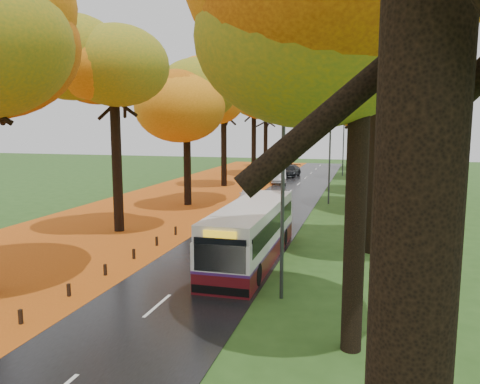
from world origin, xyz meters
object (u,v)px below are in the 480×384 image
at_px(car_silver, 278,176).
at_px(car_dark, 290,171).
at_px(streetlamp_near, 276,175).
at_px(streetlamp_far, 342,139).
at_px(car_white, 249,195).
at_px(bus, 251,231).
at_px(streetlamp_mid, 327,147).

bearing_deg(car_silver, car_dark, 76.42).
relative_size(streetlamp_near, streetlamp_far, 1.00).
height_order(streetlamp_far, car_dark, streetlamp_far).
xyz_separation_m(car_white, car_silver, (-0.08, 13.77, 0.12)).
distance_m(car_white, car_silver, 13.77).
xyz_separation_m(streetlamp_far, bus, (-2.02, -39.52, -3.25)).
xyz_separation_m(streetlamp_mid, bus, (-2.02, -17.52, -3.25)).
xyz_separation_m(streetlamp_near, bus, (-2.02, 4.48, -3.25)).
relative_size(streetlamp_near, car_white, 2.10).
relative_size(streetlamp_near, bus, 0.77).
bearing_deg(streetlamp_mid, car_dark, 107.38).
bearing_deg(streetlamp_near, bus, 114.32).
distance_m(car_white, car_dark, 20.63).
distance_m(streetlamp_far, car_white, 24.44).
height_order(streetlamp_far, car_white, streetlamp_far).
bearing_deg(car_silver, car_white, -101.24).
relative_size(bus, car_white, 2.71).
xyz_separation_m(streetlamp_near, streetlamp_far, (0.00, 44.00, 0.00)).
xyz_separation_m(streetlamp_mid, streetlamp_far, (0.00, 22.00, 0.00)).
bearing_deg(car_dark, streetlamp_far, 28.54).
bearing_deg(streetlamp_near, streetlamp_mid, 90.00).
bearing_deg(bus, streetlamp_mid, 83.14).
height_order(streetlamp_near, bus, streetlamp_near).
relative_size(streetlamp_far, car_white, 2.10).
relative_size(streetlamp_near, streetlamp_mid, 1.00).
distance_m(bus, car_white, 16.78).
relative_size(car_white, car_silver, 0.82).
bearing_deg(car_silver, streetlamp_mid, -74.80).
height_order(streetlamp_mid, bus, streetlamp_mid).
bearing_deg(streetlamp_mid, car_white, -168.29).
xyz_separation_m(streetlamp_far, car_silver, (-6.30, -9.52, -3.91)).
height_order(streetlamp_mid, car_silver, streetlamp_mid).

